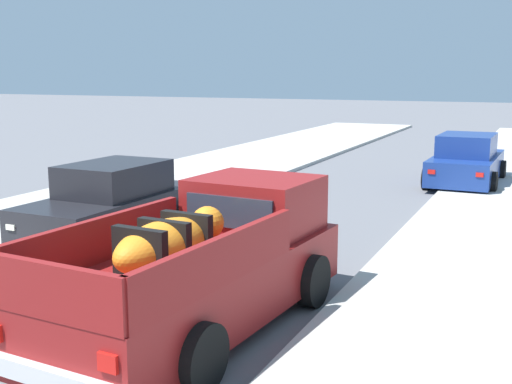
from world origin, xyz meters
The scene contains 6 objects.
sidewalk_left centered at (-5.05, 12.00, 0.06)m, with size 4.96×60.00×0.12m, color #B2AFA8.
curb_left centered at (-3.97, 12.00, 0.05)m, with size 0.16×60.00×0.10m, color silver.
curb_right centered at (3.97, 12.00, 0.05)m, with size 0.16×60.00×0.10m, color silver.
pickup_truck centered at (1.22, 8.09, 0.81)m, with size 2.49×5.34×1.80m.
car_right_near centered at (3.06, 21.06, 0.71)m, with size 2.09×4.29×1.54m.
car_left_mid centered at (-2.74, 11.49, 0.71)m, with size 2.11×4.30×1.54m.
Camera 1 is at (5.25, 0.78, 3.33)m, focal length 45.94 mm.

